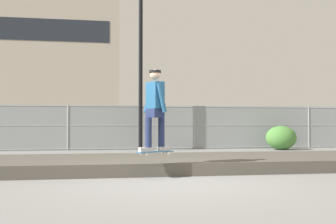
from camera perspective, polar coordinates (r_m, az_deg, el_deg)
The scene contains 10 objects.
ground_plane at distance 7.67m, azimuth 0.35°, elevation -9.89°, with size 120.00×120.00×0.00m, color slate.
gravel_berm at distance 9.87m, azimuth -1.88°, elevation -7.23°, with size 12.96×3.08×0.28m, color #4C473F.
skateboard at distance 8.16m, azimuth -1.86°, elevation -5.68°, with size 0.81×0.52×0.07m.
skater at distance 8.15m, azimuth -1.85°, elevation 0.99°, with size 0.70×0.62×1.66m.
chain_fence at distance 16.85m, azimuth -5.01°, elevation -2.19°, with size 26.40×0.06×1.85m.
street_lamp at distance 16.51m, azimuth -3.89°, elevation 10.52°, with size 0.44×0.44×7.44m.
parked_car_near at distance 19.36m, azimuth -21.68°, elevation -2.29°, with size 4.46×2.06×1.66m.
parked_car_mid at distance 19.49m, azimuth -3.13°, elevation -2.40°, with size 4.52×2.20×1.66m.
library_building at distance 55.33m, azimuth -22.11°, elevation 7.08°, with size 28.22×13.87×18.71m.
shrub_center at distance 17.50m, azimuth 15.71°, elevation -3.53°, with size 1.30×1.06×1.00m.
Camera 1 is at (-1.28, -7.48, 1.11)m, focal length 43.06 mm.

